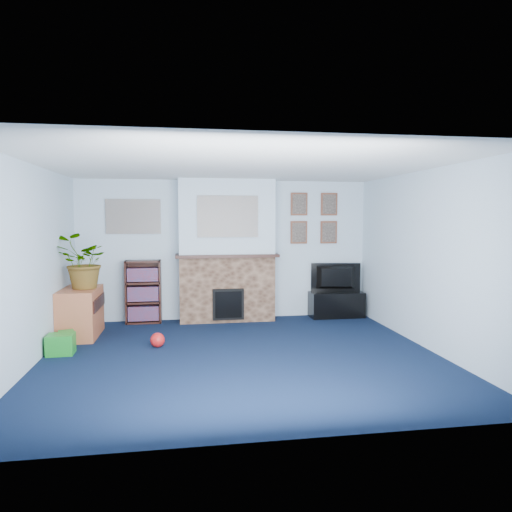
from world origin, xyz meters
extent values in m
cube|color=#0D1932|center=(0.00, 0.00, 0.00)|extent=(5.00, 4.50, 0.01)
cube|color=white|center=(0.00, 0.00, 2.40)|extent=(5.00, 4.50, 0.01)
cube|color=silver|center=(0.00, 2.25, 1.20)|extent=(5.00, 0.04, 2.40)
cube|color=silver|center=(0.00, -2.25, 1.20)|extent=(5.00, 0.04, 2.40)
cube|color=silver|center=(-2.50, 0.00, 1.20)|extent=(0.04, 4.50, 2.40)
cube|color=silver|center=(2.50, 0.00, 1.20)|extent=(0.04, 4.50, 2.40)
cube|color=brown|center=(0.00, 2.05, 0.55)|extent=(1.60, 0.40, 1.10)
cube|color=brown|center=(0.00, 2.05, 1.75)|extent=(1.60, 0.40, 1.30)
cube|color=brown|center=(0.00, 2.02, 1.12)|extent=(1.72, 0.50, 0.05)
cube|color=brown|center=(0.00, 1.84, 0.32)|extent=(0.52, 0.08, 0.52)
cube|color=brown|center=(0.00, 1.80, 0.32)|extent=(0.44, 0.02, 0.44)
cube|color=gray|center=(0.00, 1.84, 1.78)|extent=(1.00, 0.03, 0.68)
cube|color=gray|center=(-1.55, 2.23, 1.78)|extent=(0.90, 0.03, 0.58)
cube|color=brown|center=(1.30, 2.23, 2.00)|extent=(0.30, 0.03, 0.40)
cube|color=brown|center=(1.85, 2.23, 2.00)|extent=(0.30, 0.03, 0.40)
cube|color=brown|center=(1.30, 2.23, 1.50)|extent=(0.30, 0.03, 0.40)
cube|color=brown|center=(1.85, 2.23, 1.50)|extent=(0.30, 0.03, 0.40)
cube|color=black|center=(1.94, 2.03, 0.23)|extent=(0.94, 0.40, 0.45)
imported|color=black|center=(1.94, 2.05, 0.70)|extent=(0.89, 0.26, 0.51)
cube|color=black|center=(-1.40, 2.23, 0.53)|extent=(0.58, 0.02, 1.05)
cube|color=black|center=(-1.67, 2.10, 0.53)|extent=(0.03, 0.28, 1.05)
cube|color=black|center=(-1.12, 2.10, 0.53)|extent=(0.03, 0.28, 1.05)
cube|color=black|center=(-1.40, 2.10, 0.01)|extent=(0.56, 0.28, 0.03)
cube|color=black|center=(-1.40, 2.10, 0.35)|extent=(0.56, 0.28, 0.03)
cube|color=black|center=(-1.40, 2.10, 0.68)|extent=(0.56, 0.28, 0.03)
cube|color=black|center=(-1.40, 2.10, 1.04)|extent=(0.56, 0.28, 0.03)
cube|color=black|center=(-1.40, 2.09, 0.17)|extent=(0.50, 0.22, 0.24)
cube|color=black|center=(-1.40, 2.09, 0.50)|extent=(0.50, 0.22, 0.24)
cube|color=black|center=(-1.40, 2.09, 0.82)|extent=(0.50, 0.22, 0.22)
cube|color=#B35D39|center=(-2.24, 1.32, 0.35)|extent=(0.51, 0.92, 0.72)
imported|color=#26661E|center=(-2.19, 1.27, 1.12)|extent=(0.95, 0.91, 0.81)
cube|color=gold|center=(-0.04, 2.00, 1.22)|extent=(0.09, 0.06, 0.13)
cylinder|color=#B2BFC6|center=(0.27, 2.00, 1.23)|extent=(0.05, 0.05, 0.16)
sphere|color=gray|center=(-0.49, 2.00, 1.22)|extent=(0.14, 0.14, 0.14)
cylinder|color=#198C26|center=(0.72, 2.00, 1.21)|extent=(0.06, 0.06, 0.12)
cube|color=#198C26|center=(-2.30, 0.43, 0.14)|extent=(0.34, 0.28, 0.26)
sphere|color=red|center=(-1.09, 0.57, 0.09)|extent=(0.20, 0.20, 0.20)
cube|color=#198C26|center=(-2.30, 0.72, 0.11)|extent=(0.25, 0.25, 0.23)
cylinder|color=yellow|center=(-2.30, 1.12, 0.07)|extent=(0.30, 0.13, 0.17)
camera|label=1|loc=(-0.70, -5.65, 1.75)|focal=32.00mm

